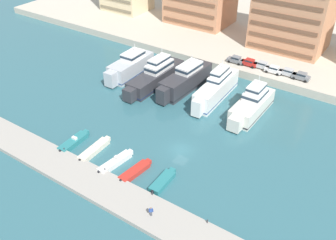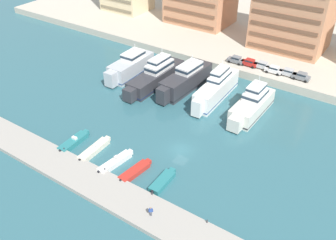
{
  "view_description": "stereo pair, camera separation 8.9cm",
  "coord_description": "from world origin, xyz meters",
  "px_view_note": "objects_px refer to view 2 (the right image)",
  "views": [
    {
      "loc": [
        28.07,
        -45.85,
        43.5
      ],
      "look_at": [
        -5.43,
        3.74,
        2.5
      ],
      "focal_mm": 40.0,
      "sensor_mm": 36.0,
      "label": 1
    },
    {
      "loc": [
        28.14,
        -45.8,
        43.5
      ],
      "look_at": [
        -5.43,
        3.74,
        2.5
      ],
      "focal_mm": 40.0,
      "sensor_mm": 36.0,
      "label": 2
    }
  ],
  "objects_px": {
    "motorboat_cream_left": "(94,149)",
    "car_grey_center_right": "(301,76)",
    "motorboat_teal_far_left": "(74,142)",
    "yacht_ivory_center": "(252,104)",
    "car_silver_center": "(288,72)",
    "motorboat_red_center_left": "(135,171)",
    "car_white_center_left": "(274,69)",
    "motorboat_teal_center": "(163,181)",
    "car_silver_mid_left": "(262,65)",
    "yacht_charcoal_left": "(156,75)",
    "yacht_silver_far_left": "(130,66)",
    "pedestrian_near_edge": "(151,211)",
    "yacht_white_center_left": "(216,88)",
    "car_grey_far_left": "(236,59)",
    "motorboat_white_mid_left": "(115,162)",
    "yacht_charcoal_mid_left": "(186,80)",
    "car_red_left": "(249,62)"
  },
  "relations": [
    {
      "from": "motorboat_red_center_left",
      "to": "car_white_center_left",
      "type": "height_order",
      "value": "car_white_center_left"
    },
    {
      "from": "motorboat_cream_left",
      "to": "motorboat_white_mid_left",
      "type": "distance_m",
      "value": 5.54
    },
    {
      "from": "motorboat_cream_left",
      "to": "yacht_white_center_left",
      "type": "bearing_deg",
      "value": 72.15
    },
    {
      "from": "motorboat_teal_far_left",
      "to": "motorboat_cream_left",
      "type": "relative_size",
      "value": 0.93
    },
    {
      "from": "yacht_ivory_center",
      "to": "motorboat_teal_far_left",
      "type": "bearing_deg",
      "value": -129.31
    },
    {
      "from": "yacht_charcoal_mid_left",
      "to": "car_white_center_left",
      "type": "relative_size",
      "value": 4.53
    },
    {
      "from": "yacht_ivory_center",
      "to": "car_silver_center",
      "type": "bearing_deg",
      "value": 84.55
    },
    {
      "from": "yacht_white_center_left",
      "to": "motorboat_teal_far_left",
      "type": "height_order",
      "value": "yacht_white_center_left"
    },
    {
      "from": "motorboat_cream_left",
      "to": "car_grey_center_right",
      "type": "height_order",
      "value": "car_grey_center_right"
    },
    {
      "from": "yacht_charcoal_left",
      "to": "car_grey_far_left",
      "type": "relative_size",
      "value": 5.0
    },
    {
      "from": "yacht_charcoal_mid_left",
      "to": "car_silver_center",
      "type": "relative_size",
      "value": 4.54
    },
    {
      "from": "yacht_silver_far_left",
      "to": "pedestrian_near_edge",
      "type": "xyz_separation_m",
      "value": [
        31.46,
        -34.34,
        -0.56
      ]
    },
    {
      "from": "yacht_charcoal_mid_left",
      "to": "car_silver_mid_left",
      "type": "relative_size",
      "value": 4.55
    },
    {
      "from": "motorboat_teal_far_left",
      "to": "yacht_charcoal_left",
      "type": "bearing_deg",
      "value": 91.57
    },
    {
      "from": "car_grey_center_right",
      "to": "pedestrian_near_edge",
      "type": "relative_size",
      "value": 2.34
    },
    {
      "from": "car_grey_center_right",
      "to": "pedestrian_near_edge",
      "type": "height_order",
      "value": "car_grey_center_right"
    },
    {
      "from": "motorboat_teal_far_left",
      "to": "car_silver_mid_left",
      "type": "distance_m",
      "value": 49.17
    },
    {
      "from": "yacht_white_center_left",
      "to": "car_grey_center_right",
      "type": "distance_m",
      "value": 20.91
    },
    {
      "from": "car_silver_mid_left",
      "to": "yacht_white_center_left",
      "type": "bearing_deg",
      "value": -104.59
    },
    {
      "from": "yacht_silver_far_left",
      "to": "motorboat_white_mid_left",
      "type": "xyz_separation_m",
      "value": [
        19.04,
        -27.94,
        -1.83
      ]
    },
    {
      "from": "motorboat_cream_left",
      "to": "pedestrian_near_edge",
      "type": "relative_size",
      "value": 4.65
    },
    {
      "from": "motorboat_cream_left",
      "to": "car_grey_center_right",
      "type": "relative_size",
      "value": 1.98
    },
    {
      "from": "motorboat_teal_far_left",
      "to": "yacht_ivory_center",
      "type": "bearing_deg",
      "value": 50.69
    },
    {
      "from": "motorboat_red_center_left",
      "to": "car_grey_center_right",
      "type": "bearing_deg",
      "value": 73.26
    },
    {
      "from": "motorboat_red_center_left",
      "to": "car_silver_mid_left",
      "type": "relative_size",
      "value": 1.75
    },
    {
      "from": "car_silver_mid_left",
      "to": "motorboat_white_mid_left",
      "type": "bearing_deg",
      "value": -99.97
    },
    {
      "from": "motorboat_teal_center",
      "to": "car_silver_mid_left",
      "type": "height_order",
      "value": "car_silver_mid_left"
    },
    {
      "from": "motorboat_white_mid_left",
      "to": "car_silver_center",
      "type": "xyz_separation_m",
      "value": [
        14.58,
        45.45,
        2.45
      ]
    },
    {
      "from": "pedestrian_near_edge",
      "to": "motorboat_teal_center",
      "type": "bearing_deg",
      "value": 111.92
    },
    {
      "from": "motorboat_teal_center",
      "to": "car_silver_mid_left",
      "type": "relative_size",
      "value": 1.61
    },
    {
      "from": "yacht_charcoal_left",
      "to": "yacht_white_center_left",
      "type": "height_order",
      "value": "yacht_white_center_left"
    },
    {
      "from": "car_grey_center_right",
      "to": "yacht_silver_far_left",
      "type": "bearing_deg",
      "value": -154.86
    },
    {
      "from": "motorboat_red_center_left",
      "to": "yacht_ivory_center",
      "type": "bearing_deg",
      "value": 72.92
    },
    {
      "from": "yacht_ivory_center",
      "to": "motorboat_cream_left",
      "type": "bearing_deg",
      "value": -123.52
    },
    {
      "from": "car_grey_center_right",
      "to": "motorboat_cream_left",
      "type": "bearing_deg",
      "value": -117.58
    },
    {
      "from": "car_grey_far_left",
      "to": "motorboat_teal_center",
      "type": "bearing_deg",
      "value": -79.46
    },
    {
      "from": "car_silver_mid_left",
      "to": "car_red_left",
      "type": "bearing_deg",
      "value": -172.3
    },
    {
      "from": "yacht_white_center_left",
      "to": "yacht_ivory_center",
      "type": "distance_m",
      "value": 9.18
    },
    {
      "from": "motorboat_white_mid_left",
      "to": "motorboat_teal_center",
      "type": "relative_size",
      "value": 1.2
    },
    {
      "from": "motorboat_cream_left",
      "to": "pedestrian_near_edge",
      "type": "xyz_separation_m",
      "value": [
        17.93,
        -6.98,
        1.3
      ]
    },
    {
      "from": "car_red_left",
      "to": "pedestrian_near_edge",
      "type": "bearing_deg",
      "value": -81.66
    },
    {
      "from": "motorboat_white_mid_left",
      "to": "pedestrian_near_edge",
      "type": "relative_size",
      "value": 4.52
    },
    {
      "from": "yacht_ivory_center",
      "to": "car_silver_center",
      "type": "xyz_separation_m",
      "value": [
        1.62,
        17.01,
        0.73
      ]
    },
    {
      "from": "yacht_silver_far_left",
      "to": "pedestrian_near_edge",
      "type": "bearing_deg",
      "value": -47.51
    },
    {
      "from": "yacht_charcoal_mid_left",
      "to": "car_grey_far_left",
      "type": "bearing_deg",
      "value": 70.56
    },
    {
      "from": "car_red_left",
      "to": "car_silver_mid_left",
      "type": "distance_m",
      "value": 3.19
    },
    {
      "from": "car_silver_center",
      "to": "motorboat_teal_far_left",
      "type": "bearing_deg",
      "value": -118.71
    },
    {
      "from": "car_silver_center",
      "to": "pedestrian_near_edge",
      "type": "relative_size",
      "value": 2.35
    },
    {
      "from": "yacht_white_center_left",
      "to": "car_grey_center_right",
      "type": "bearing_deg",
      "value": 48.11
    },
    {
      "from": "yacht_ivory_center",
      "to": "car_grey_far_left",
      "type": "distance_m",
      "value": 20.12
    }
  ]
}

